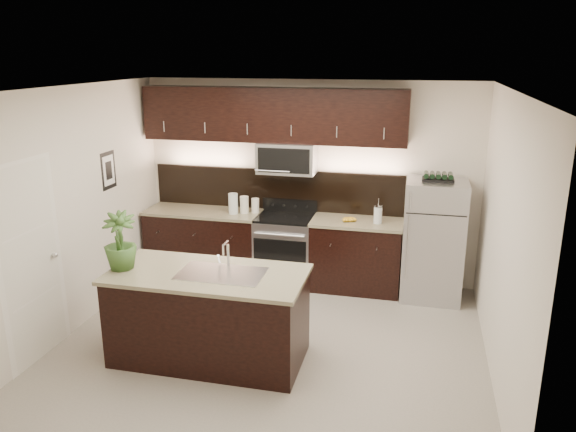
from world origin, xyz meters
name	(u,v)px	position (x,y,z in m)	size (l,w,h in m)	color
ground	(271,343)	(0.00, 0.00, 0.00)	(4.50, 4.50, 0.00)	gray
room_walls	(258,191)	(-0.11, -0.04, 1.70)	(4.52, 4.02, 2.71)	beige
counter_run	(271,248)	(-0.46, 1.69, 0.47)	(3.51, 0.65, 0.94)	black
upper_fixtures	(274,124)	(-0.43, 1.84, 2.14)	(3.49, 0.40, 1.66)	black
island	(209,315)	(-0.53, -0.43, 0.47)	(1.96, 0.96, 0.94)	black
sink_faucet	(222,272)	(-0.38, -0.42, 0.96)	(0.84, 0.50, 0.28)	silver
refrigerator	(433,240)	(1.68, 1.63, 0.77)	(0.74, 0.67, 1.53)	#B2B2B7
wine_rack	(438,177)	(1.68, 1.63, 1.57)	(0.38, 0.23, 0.09)	black
plant	(120,241)	(-1.41, -0.52, 1.23)	(0.33, 0.33, 0.58)	#335522
canisters	(242,204)	(-0.86, 1.68, 1.06)	(0.39, 0.23, 0.28)	silver
french_press	(378,214)	(0.97, 1.64, 1.06)	(0.11, 0.11, 0.32)	silver
bananas	(345,219)	(0.56, 1.61, 0.97)	(0.19, 0.15, 0.06)	#BF8D1A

